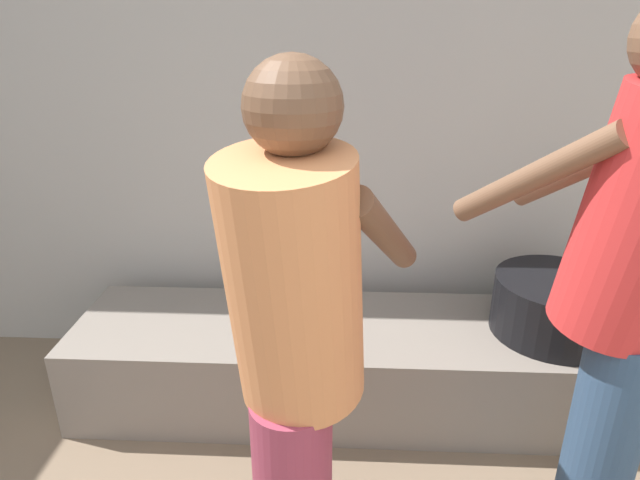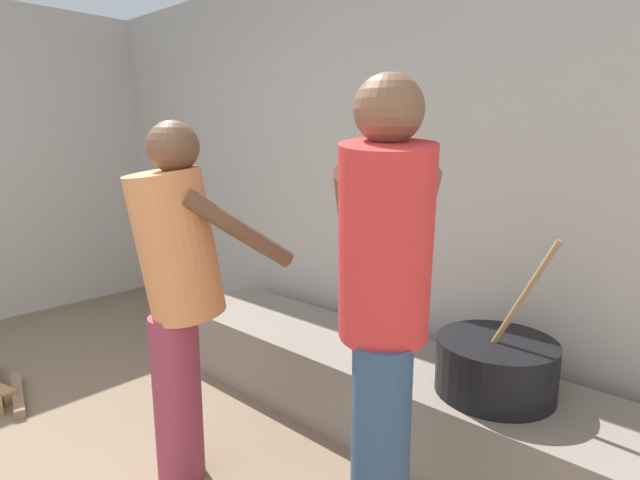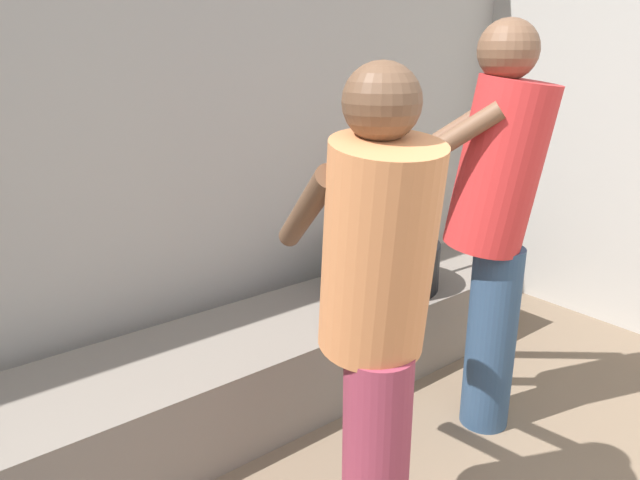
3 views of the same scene
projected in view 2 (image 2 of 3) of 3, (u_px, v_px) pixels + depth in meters
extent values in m
cube|color=#ADA8A0|center=(349.00, 171.00, 3.19)|extent=(5.42, 0.20, 2.48)
cube|color=slate|center=(377.00, 386.00, 2.61)|extent=(2.73, 0.60, 0.38)
cylinder|color=black|center=(495.00, 366.00, 2.13)|extent=(0.50, 0.50, 0.23)
cylinder|color=#937047|center=(522.00, 299.00, 2.01)|extent=(0.25, 0.08, 0.51)
cylinder|color=#8C3347|center=(178.00, 398.00, 2.13)|extent=(0.20, 0.20, 0.73)
cylinder|color=#D17F4C|center=(176.00, 245.00, 2.02)|extent=(0.42, 0.46, 0.63)
sphere|color=brown|center=(173.00, 147.00, 1.95)|extent=(0.20, 0.20, 0.20)
cylinder|color=brown|center=(240.00, 230.00, 1.98)|extent=(0.23, 0.44, 0.34)
cylinder|color=brown|center=(221.00, 220.00, 2.22)|extent=(0.23, 0.44, 0.34)
cylinder|color=navy|center=(380.00, 452.00, 1.72)|extent=(0.20, 0.20, 0.79)
cylinder|color=red|center=(385.00, 245.00, 1.61)|extent=(0.47, 0.49, 0.68)
sphere|color=brown|center=(389.00, 109.00, 1.53)|extent=(0.22, 0.22, 0.22)
cylinder|color=brown|center=(422.00, 213.00, 1.81)|extent=(0.34, 0.43, 0.37)
cylinder|color=brown|center=(347.00, 212.00, 1.84)|extent=(0.34, 0.43, 0.37)
cube|color=#846048|center=(18.00, 394.00, 2.85)|extent=(0.52, 0.19, 0.05)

